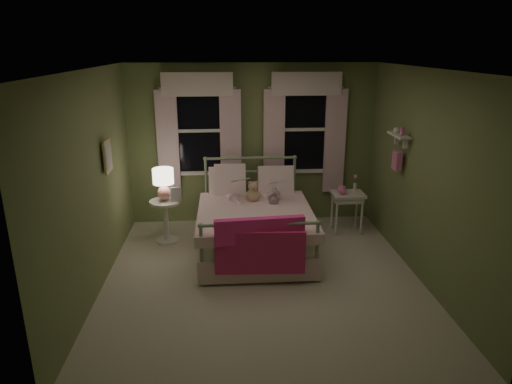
{
  "coord_description": "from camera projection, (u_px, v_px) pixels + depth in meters",
  "views": [
    {
      "loc": [
        -0.45,
        -5.21,
        2.85
      ],
      "look_at": [
        -0.05,
        0.52,
        1.0
      ],
      "focal_mm": 32.0,
      "sensor_mm": 36.0,
      "label": 1
    }
  ],
  "objects": [
    {
      "name": "bud_vase",
      "position": [
        355.0,
        183.0,
        7.14
      ],
      "size": [
        0.06,
        0.06,
        0.28
      ],
      "color": "white",
      "rests_on": "nightstand_right"
    },
    {
      "name": "bed",
      "position": [
        254.0,
        226.0,
        6.55
      ],
      "size": [
        1.58,
        2.04,
        1.18
      ],
      "color": "white",
      "rests_on": "ground"
    },
    {
      "name": "child_right",
      "position": [
        271.0,
        180.0,
        6.81
      ],
      "size": [
        0.35,
        0.28,
        0.72
      ],
      "primitive_type": "imported",
      "rotation": [
        0.0,
        0.0,
        3.12
      ],
      "color": "#F7D1DD",
      "rests_on": "bed"
    },
    {
      "name": "pink_toy",
      "position": [
        342.0,
        190.0,
        7.1
      ],
      "size": [
        0.14,
        0.19,
        0.14
      ],
      "color": "pink",
      "rests_on": "nightstand_right"
    },
    {
      "name": "nightstand_right",
      "position": [
        348.0,
        199.0,
        7.16
      ],
      "size": [
        0.5,
        0.4,
        0.64
      ],
      "color": "white",
      "rests_on": "ground"
    },
    {
      "name": "child_left",
      "position": [
        234.0,
        181.0,
        6.77
      ],
      "size": [
        0.3,
        0.23,
        0.72
      ],
      "primitive_type": "imported",
      "rotation": [
        0.0,
        0.0,
        3.38
      ],
      "color": "#F7D1DD",
      "rests_on": "bed"
    },
    {
      "name": "pink_throw",
      "position": [
        260.0,
        240.0,
        5.51
      ],
      "size": [
        1.1,
        0.21,
        0.71
      ],
      "color": "#FD3193",
      "rests_on": "bed"
    },
    {
      "name": "book_nightstand",
      "position": [
        171.0,
        202.0,
        6.7
      ],
      "size": [
        0.2,
        0.25,
        0.02
      ],
      "primitive_type": "imported",
      "rotation": [
        0.0,
        0.0,
        0.17
      ],
      "color": "beige",
      "rests_on": "nightstand_left"
    },
    {
      "name": "book_left",
      "position": [
        234.0,
        184.0,
        6.52
      ],
      "size": [
        0.23,
        0.18,
        0.26
      ],
      "primitive_type": "imported",
      "rotation": [
        1.22,
        0.0,
        0.37
      ],
      "color": "beige",
      "rests_on": "child_left"
    },
    {
      "name": "teddy_bear",
      "position": [
        253.0,
        193.0,
        6.68
      ],
      "size": [
        0.24,
        0.2,
        0.33
      ],
      "color": "tan",
      "rests_on": "bed"
    },
    {
      "name": "window_right",
      "position": [
        305.0,
        125.0,
        7.34
      ],
      "size": [
        1.34,
        0.13,
        1.96
      ],
      "color": "black",
      "rests_on": "room_shell"
    },
    {
      "name": "wall_shelf",
      "position": [
        398.0,
        148.0,
        6.18
      ],
      "size": [
        0.15,
        0.5,
        0.6
      ],
      "color": "white",
      "rests_on": "room_shell"
    },
    {
      "name": "room_shell",
      "position": [
        263.0,
        181.0,
        5.45
      ],
      "size": [
        4.2,
        4.2,
        4.2
      ],
      "color": "beige",
      "rests_on": "ground"
    },
    {
      "name": "nightstand_left",
      "position": [
        166.0,
        215.0,
        6.85
      ],
      "size": [
        0.46,
        0.46,
        0.65
      ],
      "color": "white",
      "rests_on": "ground"
    },
    {
      "name": "framed_picture",
      "position": [
        108.0,
        156.0,
        5.83
      ],
      "size": [
        0.03,
        0.32,
        0.42
      ],
      "color": "beige",
      "rests_on": "room_shell"
    },
    {
      "name": "table_lamp",
      "position": [
        163.0,
        181.0,
        6.68
      ],
      "size": [
        0.31,
        0.31,
        0.47
      ],
      "color": "#D98B80",
      "rests_on": "nightstand_left"
    },
    {
      "name": "window_left",
      "position": [
        199.0,
        127.0,
        7.22
      ],
      "size": [
        1.34,
        0.13,
        1.96
      ],
      "color": "black",
      "rests_on": "room_shell"
    },
    {
      "name": "book_right",
      "position": [
        273.0,
        186.0,
        6.57
      ],
      "size": [
        0.22,
        0.18,
        0.26
      ],
      "primitive_type": "imported",
      "rotation": [
        1.22,
        0.0,
        0.39
      ],
      "color": "beige",
      "rests_on": "child_right"
    }
  ]
}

